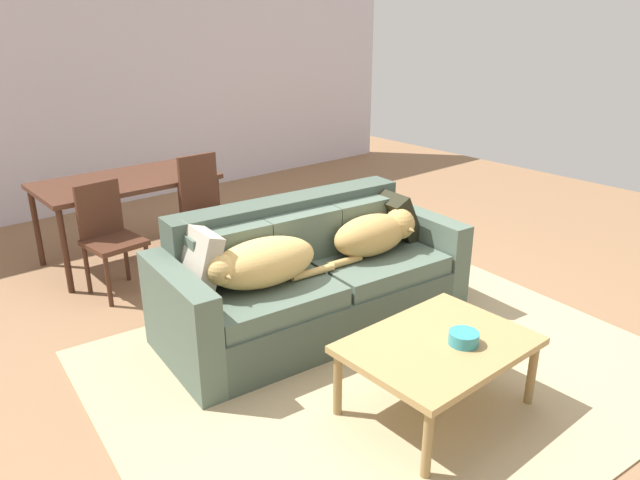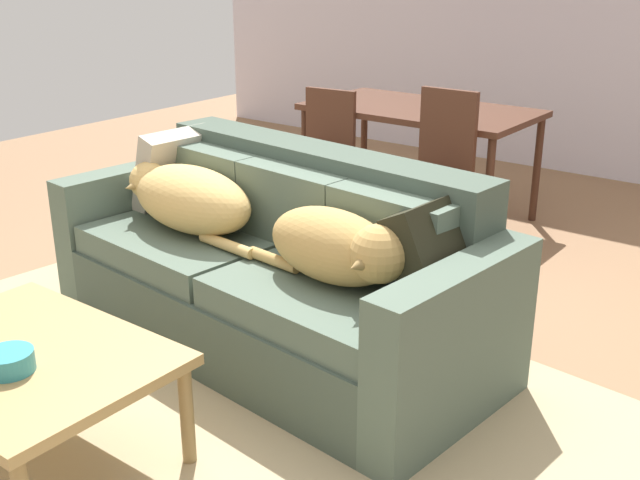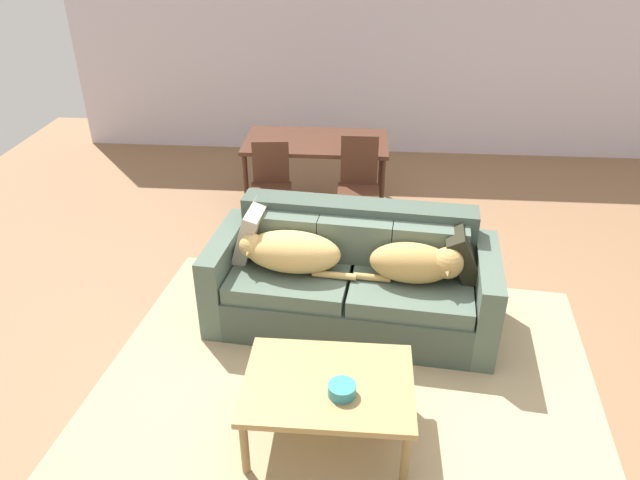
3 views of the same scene
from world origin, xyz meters
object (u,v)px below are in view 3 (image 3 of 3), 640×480
Objects in this scene: dog_on_right_cushion at (418,263)px; throw_pillow_by_right_arm at (463,253)px; coffee_table at (328,387)px; dining_table at (316,146)px; dining_chair_near_left at (271,183)px; dining_chair_near_right at (359,182)px; throw_pillow_by_left_arm at (251,232)px; couch at (352,280)px; dog_on_left_cushion at (289,252)px; bowl_on_coffee_table at (342,390)px.

throw_pillow_by_right_arm is at bearing 29.25° from dog_on_right_cushion.
coffee_table is 0.67× the size of dining_table.
coffee_table is at bearing -80.40° from dining_chair_near_left.
dining_chair_near_right reaches higher than dining_table.
coffee_table is 2.79m from dining_chair_near_left.
throw_pillow_by_right_arm reaches higher than dog_on_right_cushion.
throw_pillow_by_left_arm is at bearing -100.73° from dining_table.
couch is 1.45m from dining_chair_near_right.
dog_on_right_cushion is at bearing 0.37° from dog_on_left_cushion.
dog_on_left_cushion is at bearing -179.63° from dog_on_right_cushion.
dog_on_right_cushion is at bearing 61.56° from coffee_table.
bowl_on_coffee_table is (-0.02, -1.33, 0.13)m from couch.
dining_chair_near_left is (-0.85, 1.45, 0.15)m from couch.
dining_chair_near_left reaches higher than dog_on_left_cushion.
dining_chair_near_left reaches higher than dining_table.
dining_table is at bearing 118.44° from dog_on_right_cushion.
dining_chair_near_right is at bearing 111.52° from dog_on_right_cushion.
bowl_on_coffee_table is at bearing -91.21° from dining_chair_near_right.
dog_on_left_cushion is 0.91× the size of dining_chair_near_right.
couch reaches higher than dog_on_left_cushion.
bowl_on_coffee_table is at bearing -61.83° from throw_pillow_by_left_arm.
dog_on_left_cushion is 1.33m from bowl_on_coffee_table.
dining_chair_near_right is (0.86, -0.02, 0.05)m from dining_chair_near_left.
bowl_on_coffee_table is (0.45, -1.24, -0.16)m from dog_on_left_cushion.
throw_pillow_by_left_arm reaches higher than throw_pillow_by_right_arm.
bowl_on_coffee_table is at bearing -64.30° from dog_on_left_cushion.
dining_table is at bearing 108.22° from couch.
dog_on_right_cushion is 4.77× the size of bowl_on_coffee_table.
dining_chair_near_right is (0.03, 2.76, 0.06)m from bowl_on_coffee_table.
dog_on_right_cushion is at bearing -67.19° from dining_table.
throw_pillow_by_left_arm is 1.90m from dining_table.
throw_pillow_by_left_arm is at bearing 171.93° from dog_on_right_cushion.
dog_on_left_cushion is 1.59m from dining_chair_near_left.
throw_pillow_by_right_arm is (0.81, -0.02, 0.30)m from couch.
dog_on_left_cushion is 0.59× the size of dining_table.
coffee_table is at bearing -62.88° from throw_pillow_by_left_arm.
couch is 2.22× the size of coffee_table.
couch reaches higher than coffee_table.
couch is 2.08m from dining_table.
throw_pillow_by_left_arm is at bearing -122.65° from dining_chair_near_right.
dog_on_right_cushion is 1.26m from bowl_on_coffee_table.
throw_pillow_by_left_arm is 0.47× the size of dining_chair_near_left.
dining_chair_near_right is at bearing 87.55° from coffee_table.
dining_chair_near_left is at bearing 106.69° from bowl_on_coffee_table.
coffee_table is 0.15m from bowl_on_coffee_table.
dining_chair_near_right reaches higher than dog_on_left_cushion.
dining_table is (-1.26, 2.03, 0.03)m from throw_pillow_by_right_arm.
dog_on_right_cushion is at bearing -14.78° from couch.
dog_on_left_cushion is at bearing -34.05° from throw_pillow_by_left_arm.
coffee_table is at bearing -93.03° from dining_chair_near_right.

